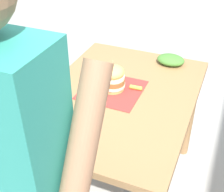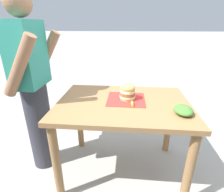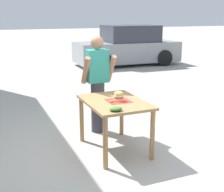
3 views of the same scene
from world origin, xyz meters
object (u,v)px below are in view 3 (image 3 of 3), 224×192
at_px(sandwich, 119,96).
at_px(side_salad, 116,109).
at_px(pickle_spear, 112,102).
at_px(patio_table, 115,109).
at_px(diner_across_table, 98,83).
at_px(parked_car_mid_block, 128,47).

height_order(sandwich, side_salad, sandwich).
bearing_deg(pickle_spear, side_salad, -105.93).
bearing_deg(patio_table, side_salad, -111.86).
relative_size(pickle_spear, diner_across_table, 0.04).
distance_m(diner_across_table, parked_car_mid_block, 7.65).
height_order(sandwich, diner_across_table, diner_across_table).
bearing_deg(diner_across_table, pickle_spear, -97.41).
relative_size(patio_table, side_salad, 6.47).
xyz_separation_m(patio_table, parked_car_mid_block, (3.83, 7.48, 0.06)).
relative_size(side_salad, parked_car_mid_block, 0.04).
xyz_separation_m(pickle_spear, parked_car_mid_block, (3.90, 7.56, -0.08)).
bearing_deg(pickle_spear, patio_table, 45.94).
xyz_separation_m(pickle_spear, diner_across_table, (0.12, 0.92, 0.08)).
distance_m(pickle_spear, diner_across_table, 0.93).
xyz_separation_m(diner_across_table, parked_car_mid_block, (3.78, 6.64, -0.16)).
xyz_separation_m(patio_table, sandwich, (0.05, -0.04, 0.20)).
bearing_deg(parked_car_mid_block, pickle_spear, -117.30).
distance_m(sandwich, diner_across_table, 0.88).
bearing_deg(sandwich, patio_table, 144.69).
bearing_deg(parked_car_mid_block, side_salad, -116.79).
bearing_deg(sandwich, side_salad, -118.99).
relative_size(diner_across_table, parked_car_mid_block, 0.40).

